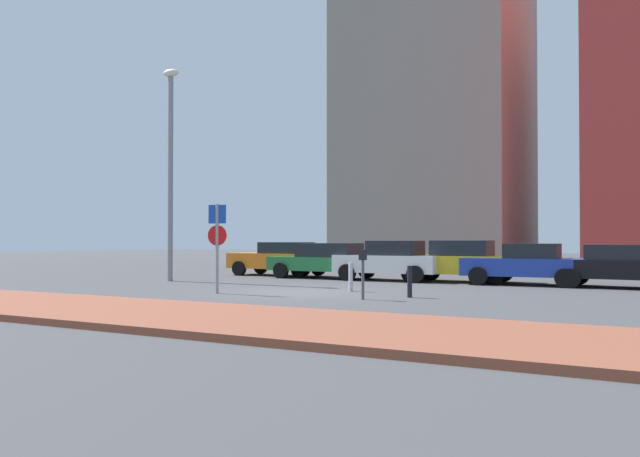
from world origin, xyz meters
name	(u,v)px	position (x,y,z in m)	size (l,w,h in m)	color
ground_plane	(300,292)	(0.00, 0.00, 0.00)	(120.00, 120.00, 0.00)	#424244
sidewalk_brick	(134,312)	(0.00, -6.81, 0.07)	(40.00, 3.88, 0.14)	brown
parked_car_orange	(280,258)	(-5.16, 7.03, 0.76)	(4.49, 1.90, 1.47)	orange
parked_car_green	(326,260)	(-2.55, 6.37, 0.76)	(4.49, 2.02, 1.44)	#237238
parked_car_white	(391,260)	(0.34, 6.30, 0.78)	(4.09, 2.04, 1.54)	white
parked_car_yellow	(459,261)	(2.85, 6.84, 0.79)	(4.66, 2.25, 1.55)	gold
parked_car_blue	(526,264)	(5.38, 6.40, 0.74)	(4.23, 2.23, 1.45)	#1E389E
parked_car_black	(621,265)	(8.39, 6.44, 0.75)	(4.18, 2.15, 1.42)	black
parking_sign_post	(217,237)	(-1.91, -1.58, 1.66)	(0.59, 0.16, 2.64)	gray
parking_meter	(363,267)	(2.66, -1.23, 0.86)	(0.18, 0.14, 1.32)	#4C4C51
street_lamp	(170,158)	(-6.94, 1.99, 4.70)	(0.70, 0.36, 8.12)	gray
traffic_bollard_near	(410,282)	(3.54, -0.09, 0.43)	(0.13, 0.13, 0.87)	black
traffic_bollard_mid	(351,277)	(1.22, 0.98, 0.44)	(0.13, 0.13, 0.88)	#B7B7BC
building_under_construction	(437,122)	(-6.87, 33.65, 11.19)	(13.39, 13.30, 22.38)	gray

